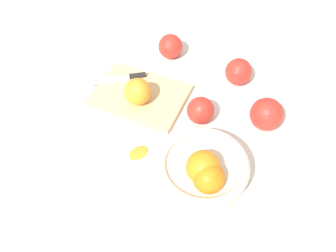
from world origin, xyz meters
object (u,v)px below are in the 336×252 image
(apple_front_left, at_px, (267,114))
(knife, at_px, (126,77))
(cutting_board, at_px, (140,96))
(orange_on_board, at_px, (138,92))
(apple_front_left_2, at_px, (238,72))
(bowl, at_px, (203,170))
(apple_mid_left, at_px, (201,110))
(apple_front_right, at_px, (170,46))

(apple_front_left, bearing_deg, knife, 6.55)
(cutting_board, xyz_separation_m, orange_on_board, (-0.01, 0.02, 0.04))
(apple_front_left, height_order, apple_front_left_2, apple_front_left)
(apple_front_left, bearing_deg, cutting_board, 12.98)
(orange_on_board, xyz_separation_m, apple_front_left, (-0.31, -0.10, -0.01))
(cutting_board, height_order, apple_front_left_2, apple_front_left_2)
(bowl, height_order, orange_on_board, bowl)
(bowl, xyz_separation_m, apple_front_left, (-0.07, -0.22, 0.00))
(orange_on_board, height_order, apple_mid_left, orange_on_board)
(bowl, bearing_deg, knife, -28.61)
(orange_on_board, height_order, apple_front_left, orange_on_board)
(cutting_board, bearing_deg, bowl, 150.52)
(cutting_board, bearing_deg, apple_mid_left, -175.29)
(apple_front_left_2, bearing_deg, apple_front_right, -1.04)
(knife, relative_size, apple_mid_left, 1.87)
(cutting_board, height_order, apple_mid_left, apple_mid_left)
(apple_mid_left, bearing_deg, bowl, 117.45)
(apple_front_left, bearing_deg, orange_on_board, 17.49)
(knife, distance_m, apple_mid_left, 0.24)
(apple_front_right, bearing_deg, orange_on_board, 96.53)
(apple_front_left, bearing_deg, apple_front_left_2, -43.28)
(knife, bearing_deg, apple_mid_left, 176.25)
(orange_on_board, relative_size, apple_front_right, 0.97)
(bowl, relative_size, apple_front_left_2, 2.76)
(apple_front_left, bearing_deg, bowl, 73.36)
(knife, xyz_separation_m, apple_front_left_2, (-0.27, -0.16, 0.02))
(apple_front_left_2, bearing_deg, cutting_board, 42.82)
(apple_front_left, relative_size, apple_front_right, 1.16)
(cutting_board, xyz_separation_m, apple_front_left, (-0.32, -0.07, 0.03))
(knife, bearing_deg, bowl, 151.39)
(apple_front_right, relative_size, apple_front_left_2, 0.97)
(cutting_board, distance_m, apple_front_left, 0.33)
(apple_front_right, height_order, apple_front_left_2, apple_front_left_2)
(cutting_board, height_order, knife, knife)
(bowl, distance_m, apple_front_left_2, 0.34)
(orange_on_board, distance_m, apple_front_left_2, 0.28)
(apple_mid_left, bearing_deg, cutting_board, 4.71)
(apple_front_left_2, bearing_deg, apple_mid_left, 80.71)
(orange_on_board, bearing_deg, apple_front_left, -162.51)
(apple_front_left_2, bearing_deg, apple_front_left, 136.72)
(orange_on_board, bearing_deg, knife, -35.13)
(cutting_board, bearing_deg, apple_front_left, -167.02)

